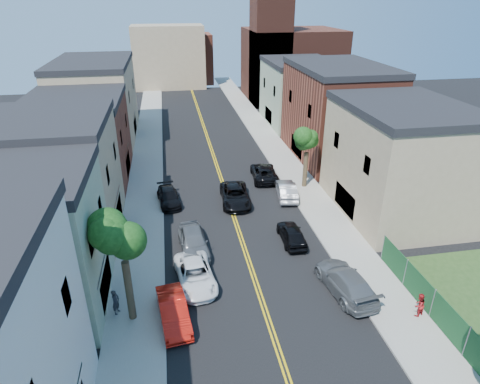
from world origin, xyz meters
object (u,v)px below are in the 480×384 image
grey_car_right (346,281)px  black_car_right (292,234)px  black_car_left (169,197)px  red_sedan (173,311)px  grey_car_left (193,241)px  black_suv_lane (235,195)px  silver_car_right (286,190)px  dark_car_right_far (264,172)px  pedestrian_right (419,305)px  pedestrian_left (116,302)px  white_pickup (195,274)px

grey_car_right → black_car_right: bearing=-82.0°
black_car_right → black_car_left: bearing=-40.6°
red_sedan → grey_car_left: (1.70, 7.15, 0.12)m
black_suv_lane → grey_car_left: bearing=-117.9°
silver_car_right → red_sedan: bearing=60.9°
dark_car_right_far → grey_car_left: bearing=60.6°
black_suv_lane → pedestrian_right: size_ratio=3.55×
pedestrian_left → pedestrian_right: bearing=-77.9°
silver_car_right → black_suv_lane: 4.95m
grey_car_left → black_car_left: size_ratio=1.11×
grey_car_left → grey_car_right: 11.27m
red_sedan → dark_car_right_far: 21.70m
pedestrian_left → pedestrian_right: (17.67, -3.32, -0.05)m
grey_car_left → pedestrian_right: grey_car_left is taller
black_car_right → black_suv_lane: (-3.24, 7.33, 0.05)m
white_pickup → black_car_right: size_ratio=1.22×
white_pickup → black_car_left: 12.16m
black_car_left → white_pickup: bearing=-90.0°
red_sedan → dark_car_right_far: (9.90, 19.31, -0.00)m
grey_car_right → black_car_right: 6.56m
silver_car_right → black_suv_lane: size_ratio=0.85×
white_pickup → silver_car_right: bearing=44.9°
black_car_left → pedestrian_left: size_ratio=2.75×
silver_car_right → pedestrian_left: pedestrian_left is taller
red_sedan → white_pickup: 3.65m
black_car_left → black_suv_lane: black_suv_lane is taller
grey_car_left → pedestrian_left: size_ratio=3.06×
white_pickup → grey_car_right: 9.80m
black_car_right → pedestrian_left: bearing=26.3°
black_car_left → silver_car_right: 11.01m
black_car_right → dark_car_right_far: size_ratio=0.79×
grey_car_right → dark_car_right_far: bearing=-93.6°
grey_car_left → pedestrian_right: (12.62, -9.34, 0.07)m
dark_car_right_far → pedestrian_right: bearing=106.2°
black_car_right → pedestrian_right: 10.57m
black_car_right → pedestrian_left: size_ratio=2.54×
black_car_left → silver_car_right: silver_car_right is taller
grey_car_right → pedestrian_right: size_ratio=3.60×
silver_car_right → black_suv_lane: bearing=10.7°
dark_car_right_far → black_suv_lane: size_ratio=0.97×
red_sedan → black_car_right: size_ratio=1.08×
black_car_right → dark_car_right_far: bearing=-91.8°
red_sedan → black_suv_lane: (6.06, 14.44, 0.02)m
white_pickup → black_car_left: size_ratio=1.13×
pedestrian_left → grey_car_left: bearing=-17.2°
white_pickup → black_car_right: 8.65m
black_suv_lane → pedestrian_left: size_ratio=3.33×
black_car_right → pedestrian_left: (-12.65, -5.98, 0.26)m
black_car_right → dark_car_right_far: dark_car_right_far is taller
dark_car_right_far → pedestrian_right: pedestrian_right is taller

